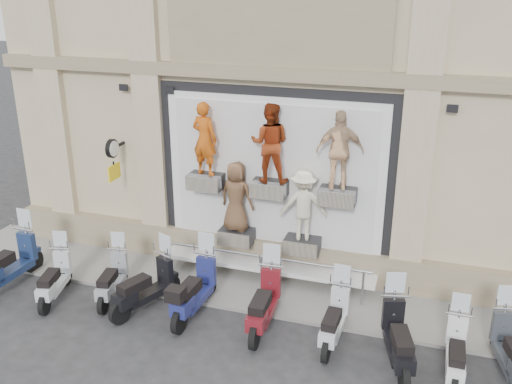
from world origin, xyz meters
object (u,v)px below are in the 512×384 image
scooter_b (53,271)px  scooter_g (335,311)px  guard_rail (261,273)px  scooter_c (111,271)px  scooter_h (399,328)px  scooter_a (7,254)px  clock_sign_bracket (113,154)px  scooter_e (194,281)px  scooter_f (264,294)px  scooter_i (457,343)px  scooter_d (144,278)px

scooter_b → scooter_g: 6.25m
guard_rail → scooter_b: 4.63m
scooter_c → scooter_h: (6.27, -0.43, 0.10)m
scooter_a → scooter_g: bearing=3.7°
guard_rail → scooter_c: bearing=-156.8°
scooter_b → clock_sign_bracket: bearing=65.1°
scooter_b → scooter_h: bearing=-14.9°
guard_rail → scooter_e: bearing=-128.5°
scooter_b → scooter_f: bearing=-10.4°
scooter_a → guard_rail: bearing=18.3°
scooter_i → scooter_d: bearing=177.8°
scooter_h → scooter_i: scooter_h is taller
guard_rail → scooter_a: size_ratio=2.42×
guard_rail → scooter_h: size_ratio=2.58×
scooter_e → scooter_f: scooter_e is taller
clock_sign_bracket → scooter_d: clock_sign_bracket is taller
scooter_d → scooter_g: bearing=22.4°
scooter_f → scooter_c: bearing=176.4°
scooter_a → scooter_c: size_ratio=1.22×
scooter_f → scooter_g: scooter_f is taller
guard_rail → scooter_f: 1.49m
scooter_d → clock_sign_bracket: bearing=153.2°
scooter_a → scooter_c: (2.54, 0.27, -0.16)m
scooter_f → scooter_h: size_ratio=1.01×
scooter_c → scooter_f: (3.56, -0.05, 0.11)m
guard_rail → scooter_g: scooter_g is taller
scooter_a → scooter_e: bearing=5.6°
scooter_d → scooter_f: (2.64, 0.12, 0.02)m
scooter_h → scooter_i: size_ratio=1.14×
clock_sign_bracket → scooter_a: 3.32m
scooter_d → scooter_i: bearing=19.0°
scooter_e → scooter_i: bearing=-2.4°
scooter_a → scooter_i: size_ratio=1.22×
guard_rail → scooter_i: size_ratio=2.94×
scooter_f → scooter_e: bearing=176.0°
scooter_f → guard_rail: bearing=106.7°
clock_sign_bracket → scooter_b: size_ratio=0.59×
scooter_b → scooter_i: scooter_b is taller
scooter_b → scooter_d: (2.14, 0.23, 0.08)m
scooter_b → scooter_d: scooter_d is taller
clock_sign_bracket → scooter_i: bearing=-15.3°
guard_rail → scooter_d: scooter_d is taller
clock_sign_bracket → scooter_b: bearing=-100.2°
guard_rail → scooter_g: (1.94, -1.42, 0.25)m
scooter_e → scooter_i: scooter_e is taller
scooter_g → scooter_d: bearing=-177.5°
scooter_c → scooter_h: bearing=-15.2°
scooter_f → scooter_i: scooter_f is taller
scooter_a → scooter_d: bearing=4.1°
scooter_c → scooter_i: size_ratio=0.99×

